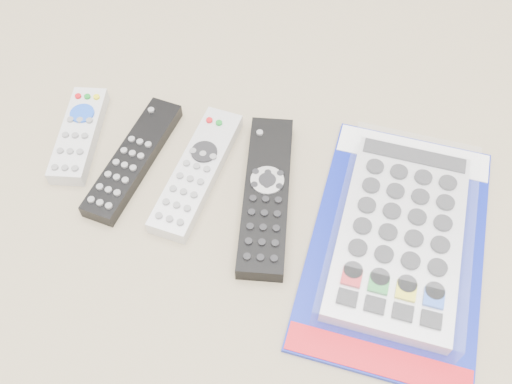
% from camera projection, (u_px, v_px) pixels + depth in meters
% --- Properties ---
extents(remote_small_grey, '(0.07, 0.16, 0.02)m').
position_uv_depth(remote_small_grey, '(79.00, 134.00, 0.78)').
color(remote_small_grey, '#BCBCBE').
rests_on(remote_small_grey, ground).
extents(remote_slim_black, '(0.07, 0.20, 0.02)m').
position_uv_depth(remote_slim_black, '(133.00, 159.00, 0.75)').
color(remote_slim_black, black).
rests_on(remote_slim_black, ground).
extents(remote_silver_dvd, '(0.07, 0.21, 0.02)m').
position_uv_depth(remote_silver_dvd, '(197.00, 171.00, 0.74)').
color(remote_silver_dvd, silver).
rests_on(remote_silver_dvd, ground).
extents(remote_large_black, '(0.09, 0.24, 0.03)m').
position_uv_depth(remote_large_black, '(266.00, 194.00, 0.72)').
color(remote_large_black, black).
rests_on(remote_large_black, ground).
extents(jumbo_remote_packaged, '(0.22, 0.35, 0.04)m').
position_uv_depth(jumbo_remote_packaged, '(400.00, 233.00, 0.68)').
color(jumbo_remote_packaged, '#0D1C98').
rests_on(jumbo_remote_packaged, ground).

